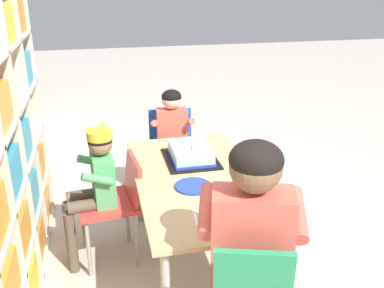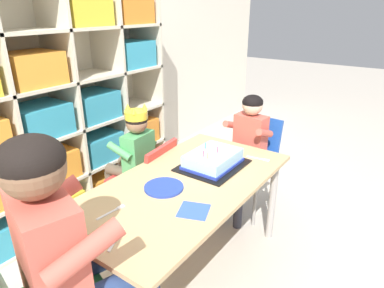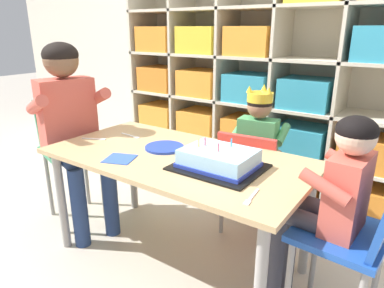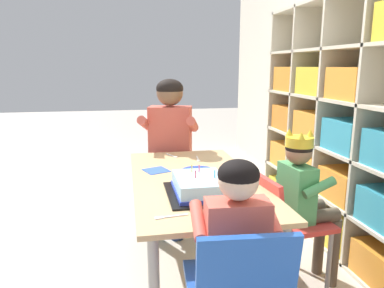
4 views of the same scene
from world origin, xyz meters
TOP-DOWN VIEW (x-y plane):
  - ground at (0.00, 0.00)m, footprint 16.00×16.00m
  - activity_table at (0.00, 0.00)m, footprint 1.25×0.65m
  - classroom_chair_blue at (0.19, 0.43)m, footprint 0.37×0.38m
  - child_with_crown at (0.18, 0.54)m, footprint 0.31×0.31m
  - adult_helper_seated at (-0.70, -0.05)m, footprint 0.48×0.46m
  - classroom_chair_guest_side at (0.80, -0.00)m, footprint 0.35×0.36m
  - guest_at_table_side at (0.70, 0.00)m, footprint 0.31×0.31m
  - birthday_cake_on_tray at (0.24, -0.02)m, footprint 0.37×0.30m
  - paper_plate_stack at (-0.11, 0.04)m, footprint 0.19×0.19m
  - paper_napkin_square at (-0.18, -0.19)m, footprint 0.17×0.17m
  - fork_scattered_mid_table at (0.48, -0.19)m, footprint 0.03×0.14m
  - fork_near_child_seat at (-0.51, -0.06)m, footprint 0.13×0.07m
  - fork_at_table_front_edge at (-0.39, 0.10)m, footprint 0.15×0.03m

SIDE VIEW (x-z plane):
  - ground at x=0.00m, z-range 0.00..0.00m
  - classroom_chair_blue at x=0.19m, z-range 0.07..0.70m
  - classroom_chair_guest_side at x=0.80m, z-range 0.09..0.78m
  - activity_table at x=0.00m, z-range 0.22..0.79m
  - child_with_crown at x=0.18m, z-range 0.11..0.96m
  - guest_at_table_side at x=0.70m, z-range 0.13..1.00m
  - paper_napkin_square at x=-0.18m, z-range 0.57..0.57m
  - fork_scattered_mid_table at x=0.48m, z-range 0.57..0.58m
  - fork_near_child_seat at x=-0.51m, z-range 0.57..0.58m
  - fork_at_table_front_edge at x=-0.39m, z-range 0.57..0.58m
  - paper_plate_stack at x=-0.11m, z-range 0.57..0.58m
  - birthday_cake_on_tray at x=0.24m, z-range 0.55..0.67m
  - adult_helper_seated at x=-0.70m, z-range 0.13..1.20m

